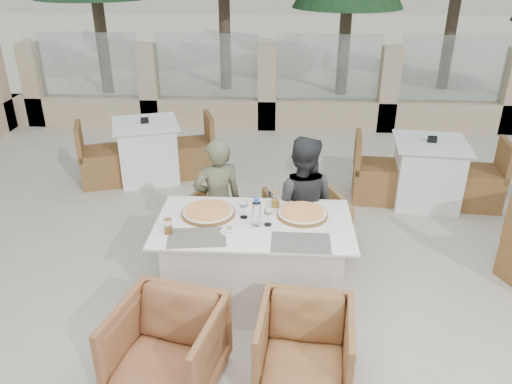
# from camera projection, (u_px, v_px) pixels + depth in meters

# --- Properties ---
(ground) EXTENTS (80.00, 80.00, 0.00)m
(ground) POSITION_uv_depth(u_px,v_px,m) (247.00, 304.00, 4.32)
(ground) COLOR #BCB4A1
(ground) RESTS_ON ground
(sand_patch) EXTENTS (30.00, 16.00, 0.01)m
(sand_patch) POSITION_uv_depth(u_px,v_px,m) (276.00, 42.00, 16.91)
(sand_patch) COLOR beige
(sand_patch) RESTS_ON ground
(perimeter_wall_far) EXTENTS (10.00, 0.34, 1.60)m
(perimeter_wall_far) POSITION_uv_depth(u_px,v_px,m) (267.00, 82.00, 8.29)
(perimeter_wall_far) COLOR #CAB48E
(perimeter_wall_far) RESTS_ON ground
(dining_table) EXTENTS (1.60, 0.90, 0.77)m
(dining_table) POSITION_uv_depth(u_px,v_px,m) (254.00, 262.00, 4.22)
(dining_table) COLOR white
(dining_table) RESTS_ON ground
(placemat_near_left) EXTENTS (0.48, 0.35, 0.00)m
(placemat_near_left) POSITION_uv_depth(u_px,v_px,m) (197.00, 237.00, 3.83)
(placemat_near_left) COLOR #625D54
(placemat_near_left) RESTS_ON dining_table
(placemat_near_right) EXTENTS (0.45, 0.30, 0.00)m
(placemat_near_right) POSITION_uv_depth(u_px,v_px,m) (301.00, 243.00, 3.77)
(placemat_near_right) COLOR #5E5850
(placemat_near_right) RESTS_ON dining_table
(pizza_left) EXTENTS (0.45, 0.45, 0.06)m
(pizza_left) POSITION_uv_depth(u_px,v_px,m) (208.00, 211.00, 4.16)
(pizza_left) COLOR #D2471C
(pizza_left) RESTS_ON dining_table
(pizza_right) EXTENTS (0.43, 0.43, 0.05)m
(pizza_right) POSITION_uv_depth(u_px,v_px,m) (302.00, 213.00, 4.14)
(pizza_right) COLOR #EA5B1F
(pizza_right) RESTS_ON dining_table
(water_bottle) EXTENTS (0.09, 0.09, 0.24)m
(water_bottle) POSITION_uv_depth(u_px,v_px,m) (257.00, 212.00, 3.96)
(water_bottle) COLOR silver
(water_bottle) RESTS_ON dining_table
(wine_glass_centre) EXTENTS (0.10, 0.10, 0.18)m
(wine_glass_centre) POSITION_uv_depth(u_px,v_px,m) (244.00, 208.00, 4.09)
(wine_glass_centre) COLOR white
(wine_glass_centre) RESTS_ON dining_table
(wine_glass_near) EXTENTS (0.10, 0.10, 0.18)m
(wine_glass_near) POSITION_uv_depth(u_px,v_px,m) (268.00, 215.00, 3.97)
(wine_glass_near) COLOR white
(wine_glass_near) RESTS_ON dining_table
(beer_glass_left) EXTENTS (0.07, 0.07, 0.12)m
(beer_glass_left) POSITION_uv_depth(u_px,v_px,m) (168.00, 226.00, 3.87)
(beer_glass_left) COLOR #BE6E1A
(beer_glass_left) RESTS_ON dining_table
(beer_glass_right) EXTENTS (0.09, 0.09, 0.14)m
(beer_glass_right) POSITION_uv_depth(u_px,v_px,m) (275.00, 199.00, 4.27)
(beer_glass_right) COLOR gold
(beer_glass_right) RESTS_ON dining_table
(olive_dish) EXTENTS (0.13, 0.13, 0.04)m
(olive_dish) POSITION_uv_depth(u_px,v_px,m) (229.00, 229.00, 3.90)
(olive_dish) COLOR white
(olive_dish) RESTS_ON dining_table
(armchair_far_left) EXTENTS (0.81, 0.82, 0.57)m
(armchair_far_left) POSITION_uv_depth(u_px,v_px,m) (215.00, 226.00, 4.97)
(armchair_far_left) COLOR brown
(armchair_far_left) RESTS_ON ground
(armchair_far_right) EXTENTS (0.89, 0.90, 0.64)m
(armchair_far_right) POSITION_uv_depth(u_px,v_px,m) (305.00, 223.00, 4.95)
(armchair_far_right) COLOR olive
(armchair_far_right) RESTS_ON ground
(armchair_near_left) EXTENTS (0.84, 0.85, 0.65)m
(armchair_near_left) POSITION_uv_depth(u_px,v_px,m) (167.00, 348.00, 3.39)
(armchair_near_left) COLOR brown
(armchair_near_left) RESTS_ON ground
(armchair_near_right) EXTENTS (0.70, 0.72, 0.60)m
(armchair_near_right) POSITION_uv_depth(u_px,v_px,m) (305.00, 348.00, 3.43)
(armchair_near_right) COLOR brown
(armchair_near_right) RESTS_ON ground
(diner_left) EXTENTS (0.54, 0.45, 1.26)m
(diner_left) POSITION_uv_depth(u_px,v_px,m) (218.00, 202.00, 4.69)
(diner_left) COLOR #5D5E44
(diner_left) RESTS_ON ground
(diner_right) EXTENTS (0.72, 0.61, 1.32)m
(diner_right) POSITION_uv_depth(u_px,v_px,m) (301.00, 205.00, 4.58)
(diner_right) COLOR #313436
(diner_right) RESTS_ON ground
(bg_table_a) EXTENTS (1.81, 1.29, 0.77)m
(bg_table_a) POSITION_uv_depth(u_px,v_px,m) (148.00, 151.00, 6.57)
(bg_table_a) COLOR white
(bg_table_a) RESTS_ON ground
(bg_table_b) EXTENTS (1.71, 0.98, 0.77)m
(bg_table_b) POSITION_uv_depth(u_px,v_px,m) (427.00, 173.00, 5.93)
(bg_table_b) COLOR white
(bg_table_b) RESTS_ON ground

